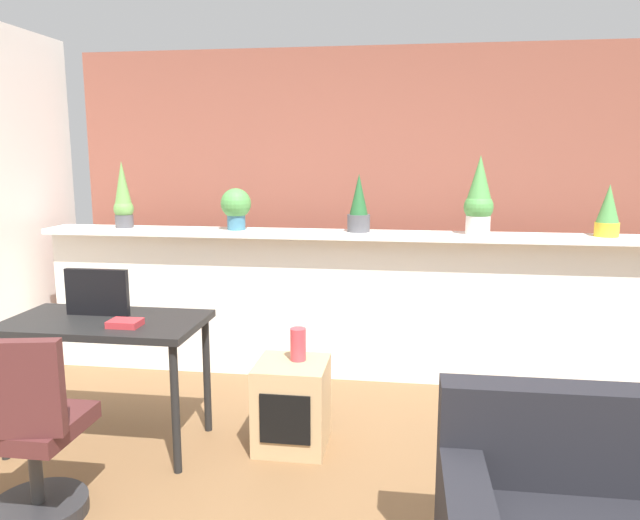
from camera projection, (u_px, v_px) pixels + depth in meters
name	position (u px, v px, depth m)	size (l,w,h in m)	color
divider_wall	(358.00, 308.00, 4.49)	(4.75, 0.16, 1.07)	white
plant_shelf	(358.00, 235.00, 4.35)	(4.75, 0.34, 0.04)	white
brick_wall_behind	(365.00, 205.00, 4.95)	(4.75, 0.10, 2.50)	brown
potted_plant_0	(123.00, 198.00, 4.58)	(0.15, 0.15, 0.51)	#4C4C51
potted_plant_1	(236.00, 206.00, 4.45)	(0.22, 0.22, 0.31)	#386B84
potted_plant_2	(358.00, 206.00, 4.33)	(0.16, 0.16, 0.42)	#4C4C51
potted_plant_3	(479.00, 198.00, 4.17)	(0.20, 0.20, 0.55)	silver
potted_plant_4	(608.00, 211.00, 4.09)	(0.16, 0.16, 0.36)	gold
desk	(105.00, 334.00, 3.41)	(1.10, 0.60, 0.75)	black
tv_monitor	(97.00, 292.00, 3.46)	(0.37, 0.04, 0.27)	black
office_chair	(28.00, 443.00, 2.70)	(0.48, 0.49, 0.91)	#262628
side_cube_shelf	(292.00, 405.00, 3.45)	(0.40, 0.41, 0.50)	tan
vase_on_shelf	(298.00, 344.00, 3.45)	(0.09, 0.09, 0.19)	#CC3D47
book_on_desk	(125.00, 323.00, 3.25)	(0.17, 0.13, 0.04)	#B22D33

